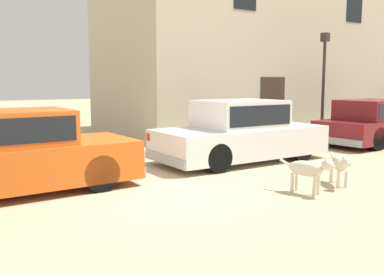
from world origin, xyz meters
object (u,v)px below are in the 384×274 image
at_px(parked_sedan_nearest, 15,153).
at_px(stray_dog_tan, 310,169).
at_px(stray_dog_spotted, 340,165).
at_px(parked_sedan_second, 240,131).
at_px(parked_sedan_third, 374,122).
at_px(street_lamp, 324,71).

relative_size(parked_sedan_nearest, stray_dog_tan, 4.17).
distance_m(stray_dog_spotted, stray_dog_tan, 0.97).
distance_m(parked_sedan_second, stray_dog_tan, 3.27).
distance_m(parked_sedan_third, street_lamp, 2.31).
xyz_separation_m(parked_sedan_nearest, parked_sedan_second, (5.25, 0.20, 0.02)).
relative_size(parked_sedan_second, stray_dog_spotted, 4.72).
bearing_deg(parked_sedan_third, street_lamp, 105.68).
bearing_deg(stray_dog_tan, parked_sedan_second, 146.47).
relative_size(parked_sedan_second, stray_dog_tan, 4.25).
bearing_deg(street_lamp, parked_sedan_nearest, -170.00).
xyz_separation_m(parked_sedan_nearest, street_lamp, (10.07, 1.78, 1.57)).
xyz_separation_m(parked_sedan_nearest, stray_dog_tan, (4.26, -2.91, -0.27)).
relative_size(parked_sedan_third, stray_dog_spotted, 4.70).
relative_size(parked_sedan_third, stray_dog_tan, 4.24).
relative_size(parked_sedan_second, parked_sedan_third, 1.00).
distance_m(stray_dog_spotted, street_lamp, 6.92).
height_order(parked_sedan_nearest, parked_sedan_second, parked_sedan_second).
xyz_separation_m(parked_sedan_third, stray_dog_tan, (-6.39, -3.11, -0.25)).
bearing_deg(parked_sedan_second, parked_sedan_third, -0.05).
bearing_deg(stray_dog_tan, parked_sedan_third, 100.17).
xyz_separation_m(parked_sedan_nearest, parked_sedan_third, (10.64, 0.21, -0.02)).
relative_size(stray_dog_spotted, stray_dog_tan, 0.90).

